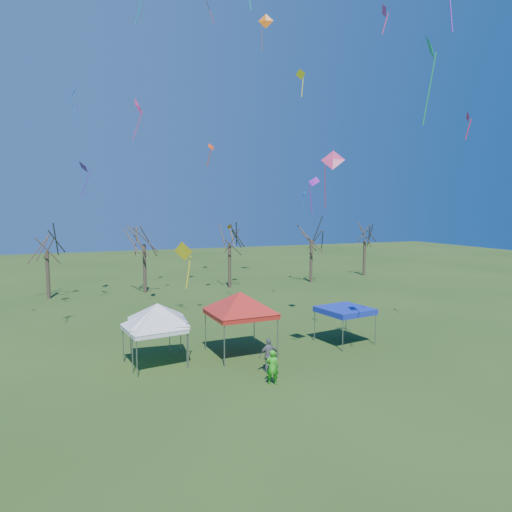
% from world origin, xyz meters
% --- Properties ---
extents(ground, '(140.00, 140.00, 0.00)m').
position_xyz_m(ground, '(0.00, 0.00, 0.00)').
color(ground, '#294917').
rests_on(ground, ground).
extents(tree_1, '(3.42, 3.42, 7.54)m').
position_xyz_m(tree_1, '(-10.77, 24.65, 5.79)').
color(tree_1, '#3D2D21').
rests_on(tree_1, ground).
extents(tree_2, '(3.71, 3.71, 8.18)m').
position_xyz_m(tree_2, '(-2.37, 24.38, 6.29)').
color(tree_2, '#3D2D21').
rests_on(tree_2, ground).
extents(tree_3, '(3.59, 3.59, 7.91)m').
position_xyz_m(tree_3, '(6.03, 24.04, 6.08)').
color(tree_3, '#3D2D21').
rests_on(tree_3, ground).
extents(tree_4, '(3.58, 3.58, 7.89)m').
position_xyz_m(tree_4, '(15.36, 24.00, 6.06)').
color(tree_4, '#3D2D21').
rests_on(tree_4, ground).
extents(tree_5, '(3.39, 3.39, 7.46)m').
position_xyz_m(tree_5, '(23.72, 26.07, 5.73)').
color(tree_5, '#3D2D21').
rests_on(tree_5, ground).
extents(tent_white_west, '(3.78, 3.78, 3.37)m').
position_xyz_m(tent_white_west, '(-4.96, 3.52, 2.72)').
color(tent_white_west, gray).
rests_on(tent_white_west, ground).
extents(tent_white_mid, '(4.06, 4.06, 3.59)m').
position_xyz_m(tent_white_mid, '(-4.69, 3.97, 2.90)').
color(tent_white_mid, gray).
rests_on(tent_white_mid, ground).
extents(tent_red, '(4.57, 4.57, 4.03)m').
position_xyz_m(tent_red, '(-0.29, 3.53, 3.26)').
color(tent_red, gray).
rests_on(tent_red, ground).
extents(tent_blue, '(3.09, 3.09, 2.12)m').
position_xyz_m(tent_blue, '(6.22, 3.29, 1.95)').
color(tent_blue, gray).
rests_on(tent_blue, ground).
extents(person_grey, '(1.02, 0.48, 1.70)m').
position_xyz_m(person_grey, '(0.05, 0.43, 0.85)').
color(person_grey, slate).
rests_on(person_grey, ground).
extents(person_green, '(0.69, 0.58, 1.60)m').
position_xyz_m(person_green, '(-0.42, -1.02, 0.80)').
color(person_green, green).
rests_on(person_green, ground).
extents(kite_18, '(0.77, 0.81, 1.99)m').
position_xyz_m(kite_18, '(6.82, 10.41, 17.40)').
color(kite_18, yellow).
rests_on(kite_18, ground).
extents(kite_2, '(0.69, 1.29, 3.15)m').
position_xyz_m(kite_2, '(-8.12, 19.40, 16.95)').
color(kite_2, blue).
rests_on(kite_2, ground).
extents(kite_17, '(0.96, 1.03, 2.58)m').
position_xyz_m(kite_17, '(6.58, 7.87, 9.74)').
color(kite_17, purple).
rests_on(kite_17, ground).
extents(kite_22, '(0.84, 0.77, 2.26)m').
position_xyz_m(kite_22, '(5.87, 23.43, 6.10)').
color(kite_22, orange).
rests_on(kite_22, ground).
extents(kite_11, '(1.10, 1.48, 3.03)m').
position_xyz_m(kite_11, '(-4.02, 13.62, 14.96)').
color(kite_11, '#DD316D').
rests_on(kite_11, ground).
extents(kite_12, '(0.53, 0.97, 2.89)m').
position_xyz_m(kite_12, '(13.63, 22.59, 9.43)').
color(kite_12, blue).
rests_on(kite_12, ground).
extents(kite_6, '(1.43, 0.97, 3.39)m').
position_xyz_m(kite_6, '(9.16, 22.20, 25.66)').
color(kite_6, orange).
rests_on(kite_6, ground).
extents(kite_27, '(1.30, 1.18, 2.73)m').
position_xyz_m(kite_27, '(2.77, -0.71, 10.21)').
color(kite_27, '#D32F65').
rests_on(kite_27, ground).
extents(kite_1, '(0.95, 0.91, 2.24)m').
position_xyz_m(kite_1, '(-3.80, 1.61, 5.97)').
color(kite_1, yellow).
rests_on(kite_1, ground).
extents(kite_5, '(1.07, 1.12, 3.56)m').
position_xyz_m(kite_5, '(4.77, -4.61, 14.24)').
color(kite_5, '#17953D').
rests_on(kite_5, ground).
extents(kite_25, '(0.43, 0.67, 1.43)m').
position_xyz_m(kite_25, '(4.96, -1.37, 16.91)').
color(kite_25, '#CB2D71').
rests_on(kite_25, ground).
extents(kite_13, '(1.03, 1.27, 2.76)m').
position_xyz_m(kite_13, '(-7.57, 19.27, 11.22)').
color(kite_13, '#4D18AE').
rests_on(kite_13, ground).
extents(kite_9, '(0.46, 0.61, 1.65)m').
position_xyz_m(kite_9, '(12.95, 1.16, 13.22)').
color(kite_9, red).
rests_on(kite_9, ground).
extents(kite_19, '(0.90, 0.79, 2.01)m').
position_xyz_m(kite_19, '(2.57, 18.49, 13.15)').
color(kite_19, '#FF3E0D').
rests_on(kite_19, ground).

